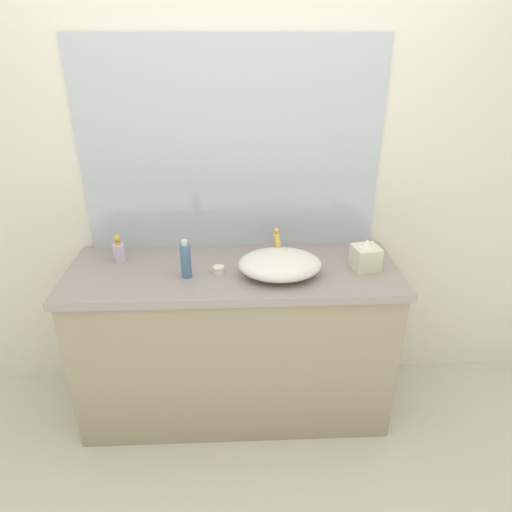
{
  "coord_description": "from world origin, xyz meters",
  "views": [
    {
      "loc": [
        -0.03,
        -1.59,
        1.92
      ],
      "look_at": [
        0.06,
        0.38,
        0.96
      ],
      "focal_mm": 32.01,
      "sensor_mm": 36.0,
      "label": 1
    }
  ],
  "objects_px": {
    "tissue_box": "(366,256)",
    "soap_dispenser": "(119,251)",
    "lotion_bottle": "(186,260)",
    "sink_basin": "(280,264)",
    "candle_jar": "(219,270)"
  },
  "relations": [
    {
      "from": "sink_basin",
      "to": "soap_dispenser",
      "type": "bearing_deg",
      "value": 167.34
    },
    {
      "from": "tissue_box",
      "to": "candle_jar",
      "type": "xyz_separation_m",
      "value": [
        -0.72,
        -0.02,
        -0.05
      ]
    },
    {
      "from": "sink_basin",
      "to": "candle_jar",
      "type": "distance_m",
      "value": 0.3
    },
    {
      "from": "sink_basin",
      "to": "soap_dispenser",
      "type": "xyz_separation_m",
      "value": [
        -0.8,
        0.18,
        0.0
      ]
    },
    {
      "from": "soap_dispenser",
      "to": "tissue_box",
      "type": "height_order",
      "value": "tissue_box"
    },
    {
      "from": "sink_basin",
      "to": "tissue_box",
      "type": "relative_size",
      "value": 2.56
    },
    {
      "from": "sink_basin",
      "to": "tissue_box",
      "type": "bearing_deg",
      "value": 6.66
    },
    {
      "from": "soap_dispenser",
      "to": "lotion_bottle",
      "type": "relative_size",
      "value": 0.78
    },
    {
      "from": "soap_dispenser",
      "to": "candle_jar",
      "type": "xyz_separation_m",
      "value": [
        0.51,
        -0.15,
        -0.04
      ]
    },
    {
      "from": "sink_basin",
      "to": "lotion_bottle",
      "type": "distance_m",
      "value": 0.45
    },
    {
      "from": "tissue_box",
      "to": "soap_dispenser",
      "type": "bearing_deg",
      "value": 173.96
    },
    {
      "from": "sink_basin",
      "to": "tissue_box",
      "type": "height_order",
      "value": "tissue_box"
    },
    {
      "from": "lotion_bottle",
      "to": "tissue_box",
      "type": "height_order",
      "value": "lotion_bottle"
    },
    {
      "from": "lotion_bottle",
      "to": "soap_dispenser",
      "type": "bearing_deg",
      "value": 153.21
    },
    {
      "from": "sink_basin",
      "to": "candle_jar",
      "type": "relative_size",
      "value": 7.23
    }
  ]
}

